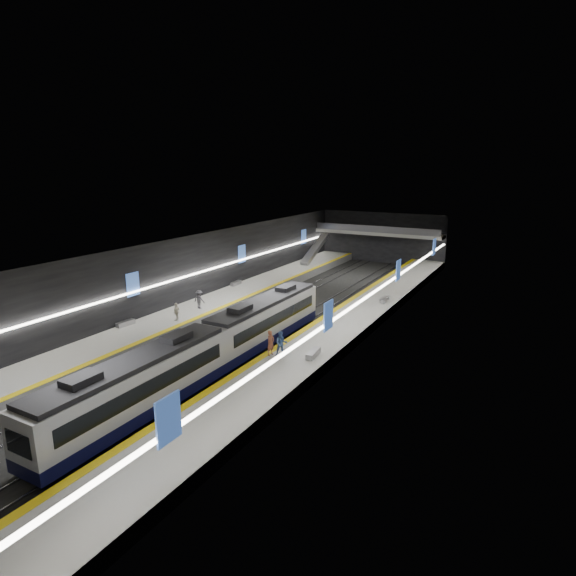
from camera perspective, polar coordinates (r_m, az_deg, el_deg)
The scene contains 26 objects.
ground at distance 48.06m, azimuth -2.24°, elevation -4.13°, with size 70.00×70.00×0.00m, color black.
ceiling at distance 46.15m, azimuth -2.34°, elevation 5.33°, with size 20.00×70.00×0.04m, color beige.
wall_left at distance 52.68m, azimuth -11.66°, elevation 1.75°, with size 0.04×70.00×8.00m, color black.
wall_right at distance 42.81m, azimuth 9.27°, elevation -1.05°, with size 0.04×70.00×8.00m, color black.
wall_back at distance 78.48m, azimuth 11.06°, elevation 5.87°, with size 20.00×0.04×8.00m, color black.
platform_left at distance 52.00m, azimuth -9.35°, elevation -2.29°, with size 5.00×70.00×1.00m, color slate.
tile_surface_left at distance 51.86m, azimuth -9.38°, elevation -1.75°, with size 5.00×70.00×0.02m, color #A3A39E.
tactile_strip_left at distance 50.57m, azimuth -7.41°, elevation -2.09°, with size 0.60×70.00×0.02m, color yellow.
platform_right at distance 44.69m, azimuth 6.06°, elevation -4.97°, with size 5.00×70.00×1.00m, color slate.
tile_surface_right at distance 44.53m, azimuth 6.08°, elevation -4.35°, with size 5.00×70.00×0.02m, color #A3A39E.
tactile_strip_right at distance 45.36m, azimuth 3.51°, elevation -3.93°, with size 0.60×70.00×0.02m, color yellow.
rails at distance 48.04m, azimuth -2.24°, elevation -4.06°, with size 6.52×70.00×0.12m.
train at distance 36.38m, azimuth -8.99°, elevation -6.83°, with size 2.69×30.04×3.60m.
ad_posters at distance 47.66m, azimuth -1.67°, elevation 1.34°, with size 19.94×53.50×2.20m.
cove_light_left at distance 52.59m, azimuth -11.48°, elevation 1.52°, with size 0.25×68.60×0.12m, color white.
cove_light_right at distance 42.92m, azimuth 9.00°, elevation -1.27°, with size 0.25×68.60×0.12m, color white.
mezzanine_bridge at distance 76.39m, azimuth 10.61°, elevation 6.45°, with size 20.00×3.00×1.50m.
escalator at distance 73.10m, azimuth 3.20°, elevation 4.63°, with size 1.20×8.00×0.60m, color #99999E.
bench_left_near at distance 46.40m, azimuth -18.70°, elevation -4.00°, with size 0.51×1.83×0.45m, color #99999E.
bench_left_far at distance 59.11m, azimuth -6.20°, elevation 0.57°, with size 0.50×1.81×0.44m, color #99999E.
bench_right_near at distance 37.18m, azimuth 3.01°, elevation -7.77°, with size 0.55×1.98×0.48m, color #99999E.
bench_right_far at distance 52.59m, azimuth 11.38°, elevation -1.36°, with size 0.54×1.93×0.47m, color #99999E.
passenger_right_a at distance 37.15m, azimuth -2.07°, elevation -6.55°, with size 0.71×0.47×1.96m, color #B96445.
passenger_right_b at distance 37.02m, azimuth -0.80°, elevation -6.63°, with size 0.95×0.74×1.95m, color #4D6EA7.
passenger_left_a at distance 46.42m, azimuth -13.07°, elevation -2.76°, with size 1.01×0.42×1.73m, color beige.
passenger_left_b at distance 49.80m, azimuth -10.47°, elevation -1.34°, with size 1.24×0.71×1.92m, color #45434B.
Camera 1 is at (23.57, -39.01, 15.24)m, focal length 30.00 mm.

